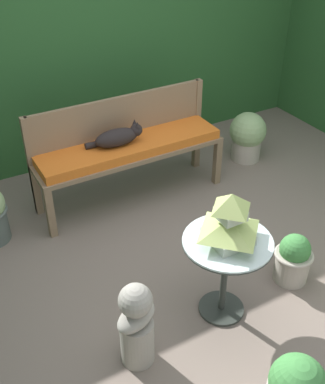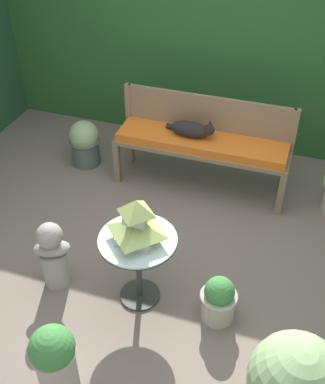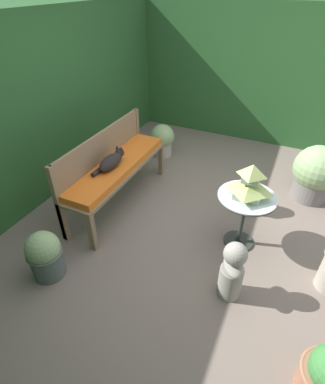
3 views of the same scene
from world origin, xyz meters
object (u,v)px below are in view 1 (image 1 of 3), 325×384
Objects in this scene: patio_table at (226,257)px; potted_plant_patio_mid at (293,258)px; garden_bench at (130,151)px; cat at (118,137)px; pagoda_birdhouse at (230,222)px; garden_bust at (137,325)px; potted_plant_bench_left at (247,136)px.

potted_plant_patio_mid is (0.62, -0.00, -0.29)m from patio_table.
garden_bench is 0.19m from cat.
pagoda_birdhouse reaches higher than garden_bust.
garden_bench reaches higher than potted_plant_bench_left.
cat is (-0.10, 0.00, 0.16)m from garden_bench.
potted_plant_patio_mid is at bearing -116.90° from potted_plant_bench_left.
pagoda_birdhouse reaches higher than cat.
potted_plant_patio_mid is 1.76m from potted_plant_bench_left.
patio_table is at bearing -92.75° from garden_bench.
garden_bust is (-0.75, -1.59, -0.18)m from garden_bench.
patio_table is 2.13m from potted_plant_bench_left.
cat is 1.72m from potted_plant_patio_mid.
cat is 1.76m from garden_bust.
cat is 1.50m from potted_plant_bench_left.
potted_plant_patio_mid is 0.77× the size of potted_plant_bench_left.
cat is 1.54m from patio_table.
pagoda_birdhouse is at bearing -92.75° from garden_bench.
cat reaches higher than potted_plant_patio_mid.
garden_bench is 1.65m from potted_plant_patio_mid.
pagoda_birdhouse is (0.00, 0.00, 0.28)m from patio_table.
pagoda_birdhouse is at bearing -131.99° from potted_plant_bench_left.
potted_plant_patio_mid is at bearing -0.06° from pagoda_birdhouse.
cat is at bearing 112.99° from potted_plant_patio_mid.
garden_bench is 2.74× the size of patio_table.
patio_table is 1.01× the size of garden_bust.
patio_table is at bearing -87.03° from cat.
cat is at bearing 91.16° from pagoda_birdhouse.
garden_bust is 1.55× the size of potted_plant_patio_mid.
garden_bust is (-0.65, -1.60, -0.34)m from cat.
garden_bust is at bearing -141.90° from potted_plant_bench_left.
garden_bench is 4.82× the size of pagoda_birdhouse.
potted_plant_bench_left is (1.45, 0.04, -0.38)m from cat.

